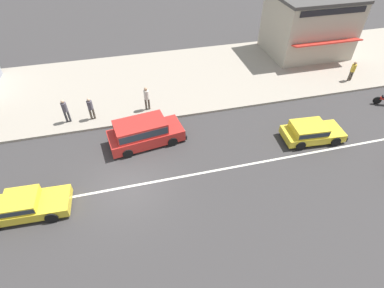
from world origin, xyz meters
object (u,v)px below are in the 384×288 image
object	(u,v)px
hatchback_yellow_4	(311,131)
pedestrian_mid_kerb	(147,97)
pedestrian_near_clock	(65,109)
shopfront_mid_block	(309,24)
pedestrian_far_end	(353,70)
sedan_yellow_1	(23,205)
minivan_red_0	(144,132)
pedestrian_by_shop	(90,107)

from	to	relation	value
hatchback_yellow_4	pedestrian_mid_kerb	size ratio (longest dim) A/B	2.23
pedestrian_near_clock	shopfront_mid_block	world-z (taller)	shopfront_mid_block
pedestrian_near_clock	pedestrian_far_end	distance (m)	20.98
hatchback_yellow_4	pedestrian_near_clock	xyz separation A→B (m)	(-14.37, 5.18, 0.53)
sedan_yellow_1	minivan_red_0	bearing A→B (deg)	30.80
sedan_yellow_1	pedestrian_by_shop	world-z (taller)	pedestrian_by_shop
pedestrian_near_clock	shopfront_mid_block	bearing A→B (deg)	16.14
pedestrian_far_end	hatchback_yellow_4	bearing A→B (deg)	-140.63
minivan_red_0	pedestrian_mid_kerb	xyz separation A→B (m)	(0.63, 3.22, 0.30)
pedestrian_mid_kerb	shopfront_mid_block	xyz separation A→B (m)	(14.88, 5.67, 1.44)
pedestrian_mid_kerb	pedestrian_by_shop	bearing A→B (deg)	-176.85
minivan_red_0	pedestrian_by_shop	size ratio (longest dim) A/B	2.97
sedan_yellow_1	shopfront_mid_block	bearing A→B (deg)	30.10
pedestrian_far_end	sedan_yellow_1	bearing A→B (deg)	-162.80
pedestrian_near_clock	pedestrian_by_shop	world-z (taller)	pedestrian_near_clock
pedestrian_mid_kerb	shopfront_mid_block	distance (m)	15.98
hatchback_yellow_4	pedestrian_near_clock	world-z (taller)	pedestrian_near_clock
hatchback_yellow_4	shopfront_mid_block	xyz separation A→B (m)	(5.68, 10.99, 1.99)
sedan_yellow_1	hatchback_yellow_4	bearing A→B (deg)	5.63
sedan_yellow_1	pedestrian_by_shop	size ratio (longest dim) A/B	2.73
sedan_yellow_1	pedestrian_by_shop	distance (m)	7.42
pedestrian_near_clock	pedestrian_far_end	bearing A→B (deg)	0.64
sedan_yellow_1	pedestrian_far_end	xyz separation A→B (m)	(22.59, 6.99, 0.51)
pedestrian_by_shop	sedan_yellow_1	bearing A→B (deg)	-115.24
pedestrian_near_clock	pedestrian_by_shop	bearing A→B (deg)	-2.30
shopfront_mid_block	sedan_yellow_1	bearing A→B (deg)	-149.90
minivan_red_0	pedestrian_near_clock	bearing A→B (deg)	145.82
pedestrian_by_shop	pedestrian_near_clock	bearing A→B (deg)	177.70
minivan_red_0	hatchback_yellow_4	world-z (taller)	minivan_red_0
pedestrian_near_clock	pedestrian_mid_kerb	bearing A→B (deg)	1.53
minivan_red_0	hatchback_yellow_4	xyz separation A→B (m)	(9.83, -2.09, -0.26)
hatchback_yellow_4	minivan_red_0	bearing A→B (deg)	167.97
pedestrian_mid_kerb	shopfront_mid_block	size ratio (longest dim) A/B	0.26
pedestrian_near_clock	minivan_red_0	bearing A→B (deg)	-34.18
pedestrian_by_shop	hatchback_yellow_4	bearing A→B (deg)	-21.75
hatchback_yellow_4	pedestrian_near_clock	distance (m)	15.29
pedestrian_near_clock	pedestrian_far_end	xyz separation A→B (m)	(20.98, 0.24, -0.07)
minivan_red_0	pedestrian_far_end	bearing A→B (deg)	11.43
minivan_red_0	pedestrian_by_shop	xyz separation A→B (m)	(-3.00, 3.02, 0.22)
pedestrian_by_shop	shopfront_mid_block	distance (m)	19.48
pedestrian_by_shop	minivan_red_0	bearing A→B (deg)	-45.22
pedestrian_by_shop	pedestrian_mid_kerb	bearing A→B (deg)	3.15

